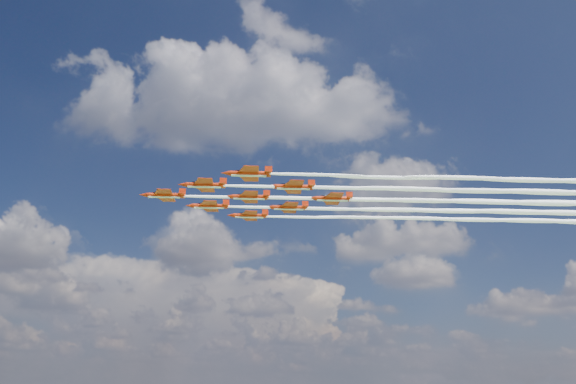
# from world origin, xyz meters

# --- Properties ---
(jet_lead) EXTENTS (138.76, 21.29, 2.69)m
(jet_lead) POSITION_xyz_m (52.01, 10.01, 83.58)
(jet_lead) COLOR #B7250A
(jet_row2_port) EXTENTS (138.76, 21.29, 2.69)m
(jet_row2_port) POSITION_xyz_m (62.87, 3.45, 83.58)
(jet_row2_port) COLOR #B7250A
(jet_row2_starb) EXTENTS (138.76, 21.29, 2.69)m
(jet_row2_starb) POSITION_xyz_m (61.04, 18.93, 83.58)
(jet_row2_starb) COLOR #B7250A
(jet_row3_port) EXTENTS (138.76, 21.29, 2.69)m
(jet_row3_port) POSITION_xyz_m (73.73, -3.11, 83.58)
(jet_row3_port) COLOR #B7250A
(jet_row3_centre) EXTENTS (138.76, 21.29, 2.69)m
(jet_row3_centre) POSITION_xyz_m (71.90, 12.37, 83.58)
(jet_row3_centre) COLOR #B7250A
(jet_row3_starb) EXTENTS (138.76, 21.29, 2.69)m
(jet_row3_starb) POSITION_xyz_m (70.07, 27.85, 83.58)
(jet_row3_starb) COLOR #B7250A
(jet_row4_port) EXTENTS (138.76, 21.29, 2.69)m
(jet_row4_port) POSITION_xyz_m (82.76, 5.81, 83.58)
(jet_row4_port) COLOR #B7250A
(jet_row4_starb) EXTENTS (138.76, 21.29, 2.69)m
(jet_row4_starb) POSITION_xyz_m (80.93, 21.29, 83.58)
(jet_row4_starb) COLOR #B7250A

